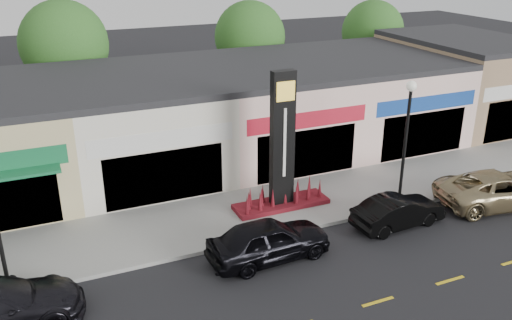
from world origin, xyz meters
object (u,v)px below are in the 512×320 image
object	(u,v)px
car_black_sedan	(269,240)
car_black_conv	(398,211)
pylon_sign	(282,161)
lamp_east_near	(407,131)
car_gold_suv	(498,189)

from	to	relation	value
car_black_sedan	car_black_conv	distance (m)	5.89
pylon_sign	car_black_sedan	xyz separation A→B (m)	(-2.17, -3.40, -1.49)
car_black_sedan	car_black_conv	xyz separation A→B (m)	(5.89, 0.15, -0.13)
lamp_east_near	car_black_conv	bearing A→B (deg)	-129.32
car_black_conv	car_gold_suv	bearing A→B (deg)	-95.25
car_black_sedan	car_black_conv	world-z (taller)	car_black_sedan
car_black_sedan	car_gold_suv	distance (m)	11.14
lamp_east_near	car_black_sedan	distance (m)	7.85
car_black_conv	car_black_sedan	bearing A→B (deg)	87.86
lamp_east_near	car_black_sedan	size ratio (longest dim) A/B	1.19
lamp_east_near	pylon_sign	xyz separation A→B (m)	(-5.00, 1.70, -1.20)
lamp_east_near	car_gold_suv	bearing A→B (deg)	-23.41
pylon_sign	car_black_sedan	distance (m)	4.30
lamp_east_near	car_black_conv	size ratio (longest dim) A/B	1.38
lamp_east_near	car_black_sedan	bearing A→B (deg)	-166.61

